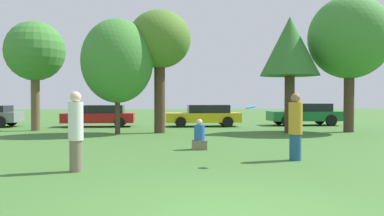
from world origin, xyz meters
The scene contains 13 objects.
ground_plane centered at (0.00, 0.00, 0.00)m, with size 120.00×120.00×0.00m, color #3D6B2D.
person_thrower centered at (-2.96, 3.68, 0.94)m, with size 0.34×0.34×1.84m.
person_catcher centered at (2.62, 4.97, 0.92)m, with size 0.37×0.37×1.82m.
frisbee centered at (1.23, 4.23, 1.46)m, with size 0.28×0.27×0.10m.
bystander_sitting centered at (0.23, 7.46, 0.40)m, with size 0.47×0.39×1.01m.
tree_0 centered at (-7.65, 15.88, 4.13)m, with size 3.12×3.12×5.74m.
tree_1 centered at (-3.11, 13.43, 3.45)m, with size 3.38×3.38×5.44m.
tree_2 centered at (-1.12, 14.02, 4.49)m, with size 3.06×3.06×6.01m.
tree_3 centered at (5.27, 13.66, 4.19)m, with size 2.91×2.91×5.72m.
tree_4 centered at (8.37, 13.81, 4.71)m, with size 4.08×4.08×6.81m.
parked_car_red centered at (-4.72, 18.64, 0.67)m, with size 4.24×1.96×1.30m.
parked_car_yellow centered at (1.54, 18.46, 0.68)m, with size 4.50×2.00×1.31m.
parked_car_green centered at (8.04, 19.01, 0.73)m, with size 4.49×2.00×1.38m.
Camera 1 is at (-0.97, -5.59, 1.67)m, focal length 37.31 mm.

